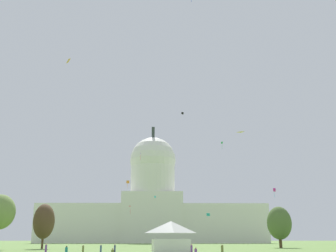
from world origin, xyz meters
The scene contains 23 objects.
capitol_building centered at (-5.35, 199.35, 19.61)m, with size 126.43×26.49×66.59m.
event_tent centered at (0.87, 46.31, 3.04)m, with size 7.90×5.87×5.99m.
tree_west_far centered at (-40.25, 66.41, 8.90)m, with size 9.38×9.29×13.15m.
tree_east_mid centered at (34.15, 87.76, 7.05)m, with size 8.99×8.69×11.87m.
tree_west_mid centered at (-32.23, 76.80, 7.09)m, with size 6.01×7.27×11.68m.
person_purple_lawn_far_right centered at (-1.55, 58.06, 0.70)m, with size 0.40×0.40×1.53m.
person_olive_mid_right centered at (-14.24, 36.47, 0.78)m, with size 0.35×0.35×1.68m.
person_denim_back_left centered at (-13.10, 50.00, 0.73)m, with size 0.37×0.37×1.59m.
person_purple_back_center centered at (4.41, 40.48, 0.82)m, with size 0.48×0.48×1.77m.
person_purple_mid_left centered at (-22.72, 44.93, 0.83)m, with size 0.43×0.43×1.80m.
person_teal_aisle_center centered at (-16.98, 36.22, 0.69)m, with size 0.57×0.57×1.55m.
person_navy_edge_west centered at (-10.55, 52.33, 0.73)m, with size 0.36×0.36×1.56m.
person_olive_front_left centered at (10.05, 41.37, 0.78)m, with size 0.62×0.62×1.72m.
kite_black_high centered at (7.46, 117.28, 50.05)m, with size 0.97×0.96×0.81m.
kite_magenta_mid centered at (38.95, 107.48, 19.07)m, with size 1.05×1.09×3.24m.
kite_cyan_mid centered at (-3.34, 146.24, 20.28)m, with size 0.71×0.69×0.90m.
kite_orange_mid centered at (-13.90, 125.65, 24.10)m, with size 1.24×1.24×2.98m.
kite_violet_high centered at (-11.61, 171.16, 44.37)m, with size 1.08×1.27×3.44m.
kite_turquoise_low centered at (20.19, 148.03, 12.75)m, with size 1.58×1.58×1.20m.
kite_yellow_mid centered at (19.07, 63.55, 28.13)m, with size 1.77×1.27×0.21m.
kite_green_high centered at (31.11, 171.69, 50.46)m, with size 0.86×0.80×4.23m.
kite_gold_high centered at (-21.19, 45.75, 39.62)m, with size 1.02×0.92×1.18m.
kite_red_low centered at (-12.01, 120.42, 13.73)m, with size 1.35×1.59×2.50m.
Camera 1 is at (-1.39, -35.62, 2.82)m, focal length 43.64 mm.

